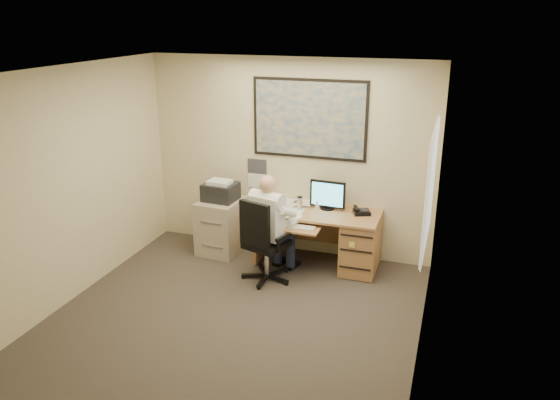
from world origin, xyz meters
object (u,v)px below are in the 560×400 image
(desk, at_px, (343,236))
(filing_cabinet, at_px, (222,221))
(office_chair, at_px, (267,257))
(person, at_px, (268,228))

(desk, relative_size, filing_cabinet, 1.51)
(desk, height_order, filing_cabinet, desk)
(desk, height_order, office_chair, desk)
(filing_cabinet, bearing_deg, person, -28.86)
(desk, relative_size, office_chair, 1.46)
(desk, distance_m, office_chair, 1.09)
(person, bearing_deg, office_chair, -62.98)
(filing_cabinet, relative_size, person, 0.77)
(filing_cabinet, height_order, office_chair, office_chair)
(filing_cabinet, height_order, person, person)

